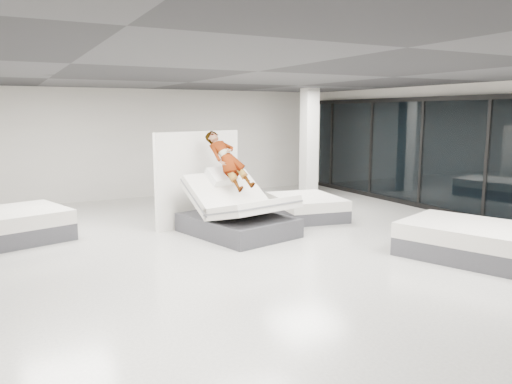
# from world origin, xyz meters

# --- Properties ---
(room) EXTENTS (14.00, 14.04, 3.20)m
(room) POSITION_xyz_m (0.00, 0.00, 1.60)
(room) COLOR beige
(room) RESTS_ON ground
(hero_bed) EXTENTS (2.15, 2.55, 1.37)m
(hero_bed) POSITION_xyz_m (0.32, 1.50, 0.43)
(hero_bed) COLOR #39383E
(hero_bed) RESTS_ON floor
(person) EXTENTS (0.89, 1.49, 1.36)m
(person) POSITION_xyz_m (0.24, 1.81, 1.31)
(person) COLOR slate
(person) RESTS_ON hero_bed
(remote) EXTENTS (0.08, 0.15, 0.08)m
(remote) POSITION_xyz_m (0.54, 1.53, 1.13)
(remote) COLOR black
(remote) RESTS_ON person
(divider_panel) EXTENTS (2.23, 0.83, 2.10)m
(divider_panel) POSITION_xyz_m (-0.05, 2.80, 1.05)
(divider_panel) COLOR silver
(divider_panel) RESTS_ON floor
(flat_bed_right_far) EXTENTS (1.69, 2.09, 0.52)m
(flat_bed_right_far) POSITION_xyz_m (2.50, 2.29, 0.26)
(flat_bed_right_far) COLOR #39383E
(flat_bed_right_far) RESTS_ON floor
(flat_bed_right_near) EXTENTS (2.30, 2.61, 0.60)m
(flat_bed_right_near) POSITION_xyz_m (3.22, -1.85, 0.30)
(flat_bed_right_near) COLOR #39383E
(flat_bed_right_near) RESTS_ON floor
(flat_bed_left_far) EXTENTS (2.61, 2.24, 0.61)m
(flat_bed_left_far) POSITION_xyz_m (-4.02, 3.03, 0.31)
(flat_bed_left_far) COLOR #39383E
(flat_bed_left_far) RESTS_ON floor
(column) EXTENTS (0.40, 0.40, 3.20)m
(column) POSITION_xyz_m (4.00, 4.50, 1.60)
(column) COLOR silver
(column) RESTS_ON floor
(storefront_glazing) EXTENTS (0.12, 13.40, 2.92)m
(storefront_glazing) POSITION_xyz_m (5.90, 0.00, 1.45)
(storefront_glazing) COLOR #1C272F
(storefront_glazing) RESTS_ON floor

